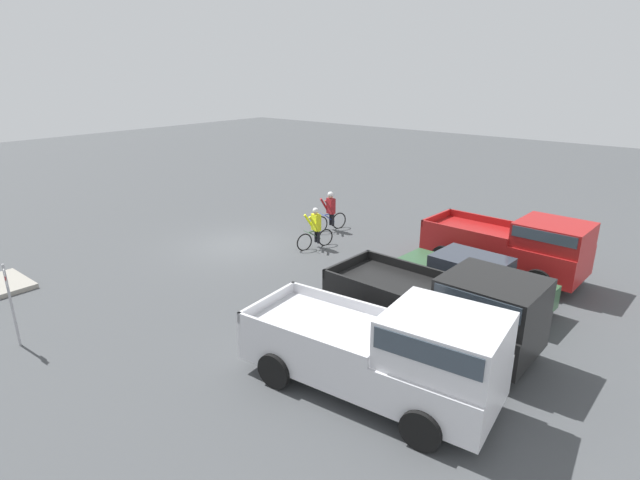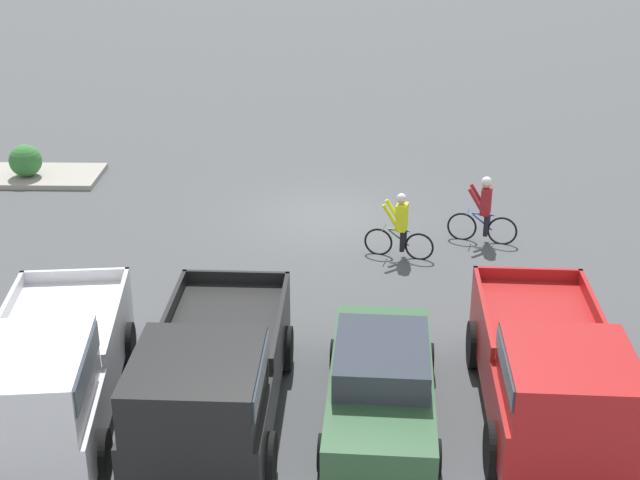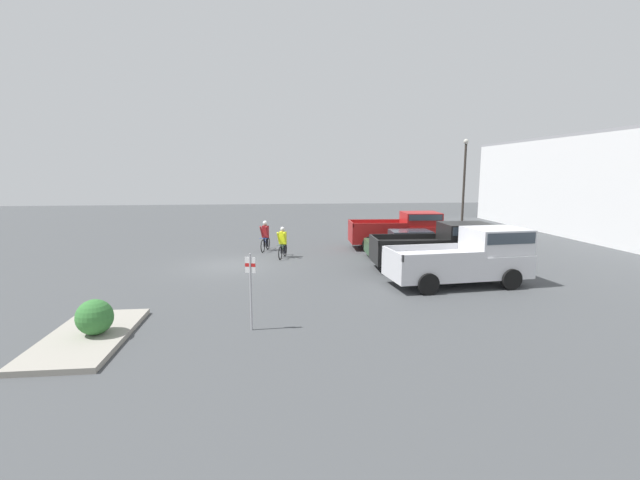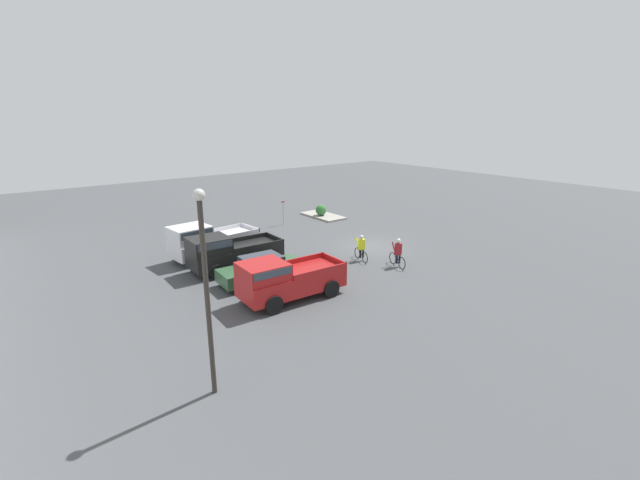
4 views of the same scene
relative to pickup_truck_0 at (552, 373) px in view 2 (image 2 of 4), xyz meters
The scene contains 9 objects.
ground_plane 10.36m from the pickup_truck_0, 68.24° to the right, with size 80.00×80.00×0.00m, color #424447.
pickup_truck_0 is the anchor object (origin of this frame).
sedan_0 2.83m from the pickup_truck_0, ahead, with size 2.12×4.73×1.44m.
pickup_truck_1 5.60m from the pickup_truck_0, ahead, with size 2.42×5.44×2.14m.
pickup_truck_2 8.33m from the pickup_truck_0, ahead, with size 2.73×5.72×2.25m.
cyclist_0 7.30m from the pickup_truck_0, 73.66° to the right, with size 1.66×0.58×1.65m.
cyclist_1 7.96m from the pickup_truck_0, 90.58° to the right, with size 1.70×0.58×1.75m.
curb_island 17.87m from the pickup_truck_0, 44.23° to the right, with size 4.20×2.07×0.15m, color gray.
shrub 17.68m from the pickup_truck_0, 43.72° to the right, with size 0.96×0.96×0.96m.
Camera 2 is at (-0.27, 22.16, 8.96)m, focal length 50.00 mm.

